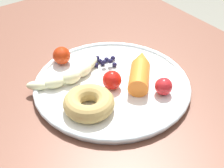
{
  "coord_description": "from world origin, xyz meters",
  "views": [
    {
      "loc": [
        0.51,
        -0.32,
        1.19
      ],
      "look_at": [
        0.05,
        0.01,
        0.75
      ],
      "focal_mm": 54.81,
      "sensor_mm": 36.0,
      "label": 1
    }
  ],
  "objects": [
    {
      "name": "tomato_near",
      "position": [
        0.06,
        0.01,
        0.77
      ],
      "size": [
        0.04,
        0.04,
        0.04
      ],
      "primitive_type": "sphere",
      "color": "red",
      "rests_on": "plate"
    },
    {
      "name": "blueberry_pile",
      "position": [
        -0.02,
        0.04,
        0.76
      ],
      "size": [
        0.06,
        0.06,
        0.02
      ],
      "color": "#191638",
      "rests_on": "plate"
    },
    {
      "name": "donut",
      "position": [
        0.09,
        -0.07,
        0.77
      ],
      "size": [
        0.13,
        0.13,
        0.03
      ],
      "primitive_type": "torus",
      "rotation": [
        0.0,
        0.0,
        2.0
      ],
      "color": "tan",
      "rests_on": "plate"
    },
    {
      "name": "carrot_orange",
      "position": [
        0.07,
        0.08,
        0.77
      ],
      "size": [
        0.13,
        0.12,
        0.04
      ],
      "color": "orange",
      "rests_on": "plate"
    },
    {
      "name": "tomato_mid",
      "position": [
        -0.08,
        -0.03,
        0.77
      ],
      "size": [
        0.04,
        0.04,
        0.04
      ],
      "primitive_type": "sphere",
      "color": "#BA2E0F",
      "rests_on": "plate"
    },
    {
      "name": "dining_table",
      "position": [
        0.0,
        0.0,
        0.63
      ],
      "size": [
        0.93,
        0.8,
        0.74
      ],
      "color": "brown",
      "rests_on": "ground_plane"
    },
    {
      "name": "banana",
      "position": [
        -0.01,
        -0.05,
        0.76
      ],
      "size": [
        0.06,
        0.19,
        0.03
      ],
      "color": "beige",
      "rests_on": "plate"
    },
    {
      "name": "plate",
      "position": [
        0.05,
        0.01,
        0.75
      ],
      "size": [
        0.33,
        0.33,
        0.02
      ],
      "color": "silver",
      "rests_on": "dining_table"
    },
    {
      "name": "tomato_far",
      "position": [
        0.14,
        0.08,
        0.77
      ],
      "size": [
        0.04,
        0.04,
        0.04
      ],
      "primitive_type": "sphere",
      "color": "red",
      "rests_on": "plate"
    }
  ]
}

